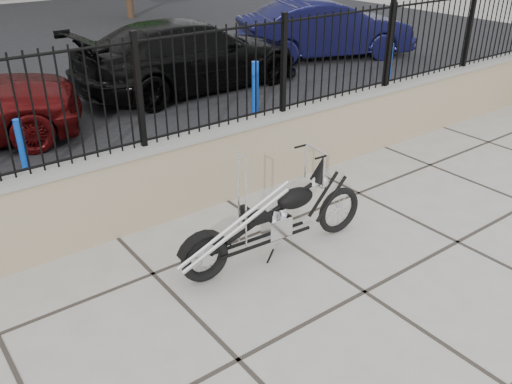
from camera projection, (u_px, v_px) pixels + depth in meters
The scene contains 10 objects.
ground_plane at pixel (365, 292), 5.23m from camera, with size 90.00×90.00×0.00m, color #99968E.
parking_lot at pixel (9, 56), 14.14m from camera, with size 30.00×30.00×0.00m, color black.
retaining_wall at pixel (220, 163), 6.80m from camera, with size 14.00×0.36×0.96m, color gray.
iron_fence at pixel (217, 78), 6.31m from camera, with size 14.00×0.08×1.20m, color black.
chopper_motorcycle at pixel (274, 203), 5.51m from camera, with size 2.14×0.38×1.28m, color black, non-canonical shape.
car_black at pixel (190, 55), 11.10m from camera, with size 1.99×4.89×1.42m, color black.
car_blue at pixel (326, 29), 13.62m from camera, with size 1.52×4.35×1.43m, color black.
bollard_a at pixel (23, 152), 7.17m from camera, with size 0.11×0.11×0.91m, color #0B3AA6.
bollard_b at pixel (255, 92), 9.40m from camera, with size 0.13×0.13×1.05m, color blue.
bollard_c at pixel (388, 69), 10.84m from camera, with size 0.12×0.12×1.02m, color blue.
Camera 1 is at (-3.38, -2.74, 3.24)m, focal length 38.00 mm.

